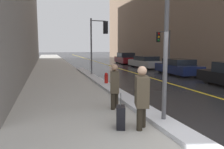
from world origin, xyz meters
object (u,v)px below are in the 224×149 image
parked_car_silver (146,62)px  lamp_post (166,30)px  parked_car_navy (178,67)px  traffic_light_near (100,35)px  rolling_suitcase (121,117)px  pedestrian_in_glasses (142,95)px  fire_hydrant (106,79)px  parked_car_maroon (126,58)px  pedestrian_trailing (115,84)px  traffic_light_far (162,42)px

parked_car_silver → lamp_post: bearing=152.6°
parked_car_silver → parked_car_navy: bearing=175.9°
traffic_light_near → rolling_suitcase: 10.90m
parked_car_navy → pedestrian_in_glasses: bearing=143.7°
parked_car_silver → fire_hydrant: 10.81m
parked_car_maroon → rolling_suitcase: 21.94m
traffic_light_near → parked_car_navy: (5.79, -1.18, -2.39)m
lamp_post → pedestrian_in_glasses: lamp_post is taller
traffic_light_near → pedestrian_trailing: (-1.59, -8.58, -2.11)m
pedestrian_in_glasses → parked_car_navy: bearing=158.7°
parked_car_maroon → traffic_light_far: bearing=-174.2°
traffic_light_near → traffic_light_far: size_ratio=1.15×
lamp_post → pedestrian_trailing: (-0.86, 1.78, -1.69)m
pedestrian_in_glasses → parked_car_maroon: pedestrian_in_glasses is taller
fire_hydrant → parked_car_maroon: bearing=65.8°
parked_car_maroon → fire_hydrant: 15.64m
parked_car_navy → parked_car_maroon: bearing=1.7°
rolling_suitcase → pedestrian_trailing: bearing=-176.1°
traffic_light_near → fire_hydrant: size_ratio=5.84×
pedestrian_trailing → rolling_suitcase: size_ratio=1.62×
parked_car_silver → rolling_suitcase: 16.83m
parked_car_navy → parked_car_maroon: size_ratio=0.98×
lamp_post → fire_hydrant: size_ratio=5.93×
traffic_light_near → rolling_suitcase: (-1.99, -10.38, -2.66)m
pedestrian_trailing → fire_hydrant: pedestrian_trailing is taller
traffic_light_far → pedestrian_trailing: size_ratio=2.31×
parked_car_silver → pedestrian_trailing: bearing=146.9°
traffic_light_near → parked_car_navy: size_ratio=0.97×
lamp_post → fire_hydrant: bearing=89.4°
pedestrian_in_glasses → parked_car_maroon: (7.26, 20.69, -0.27)m
lamp_post → traffic_light_near: 10.39m
pedestrian_trailing → traffic_light_far: bearing=160.0°
pedestrian_trailing → traffic_light_near: bearing=-173.9°
lamp_post → traffic_light_near: size_ratio=1.02×
lamp_post → pedestrian_in_glasses: size_ratio=2.54×
traffic_light_near → pedestrian_trailing: 8.98m
traffic_light_far → parked_car_silver: size_ratio=0.78×
fire_hydrant → pedestrian_in_glasses: bearing=-97.4°
lamp_post → parked_car_silver: 16.38m
parked_car_navy → fire_hydrant: 7.10m
traffic_light_far → rolling_suitcase: (-8.12, -12.20, -2.26)m
rolling_suitcase → fire_hydrant: (1.33, 6.26, 0.04)m
traffic_light_far → fire_hydrant: traffic_light_far is taller
lamp_post → parked_car_maroon: lamp_post is taller
traffic_light_near → parked_car_maroon: size_ratio=0.95×
lamp_post → parked_car_silver: bearing=66.2°
traffic_light_near → rolling_suitcase: traffic_light_near is taller
traffic_light_far → pedestrian_in_glasses: (-7.62, -12.37, -1.65)m
lamp_post → pedestrian_in_glasses: bearing=-165.6°
pedestrian_in_glasses → rolling_suitcase: bearing=-92.3°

